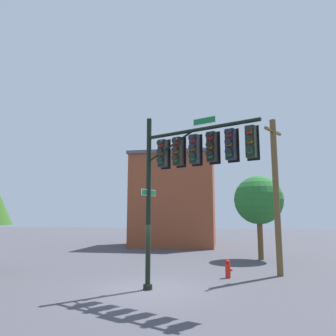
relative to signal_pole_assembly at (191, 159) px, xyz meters
name	(u,v)px	position (x,y,z in m)	size (l,w,h in m)	color
ground_plane	(148,290)	(-1.86, 0.85, -5.00)	(120.00, 120.00, 0.00)	#44434B
signal_pole_assembly	(191,159)	(0.00, 0.00, 0.00)	(4.56, 2.55, 6.93)	black
utility_pole	(276,193)	(3.76, 4.68, -1.00)	(1.05, 1.59, 7.76)	brown
fire_hydrant	(228,269)	(1.28, 3.77, -4.59)	(0.33, 0.24, 0.83)	red
tree_mid	(259,200)	(3.51, 10.34, -1.10)	(3.26, 3.26, 5.55)	brown
brick_building	(174,199)	(-3.59, 18.85, -0.57)	(8.01, 6.27, 8.83)	brown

